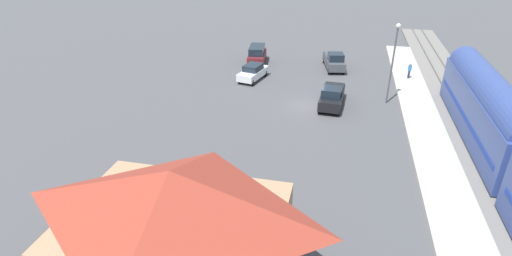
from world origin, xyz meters
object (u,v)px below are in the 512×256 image
Objects in this scene: pickup_black at (332,96)px; pickup_charcoal at (334,60)px; suv_maroon at (257,54)px; pedestrian_on_platform at (410,70)px; light_pole_near_platform at (394,54)px; sedan_white at (253,72)px; station_building at (175,224)px.

pickup_black is 11.39m from pickup_charcoal.
suv_maroon is 15.02m from pickup_black.
pedestrian_on_platform is 0.22× the size of light_pole_near_platform.
station_building is at bearing 95.94° from sedan_white.
pickup_black is at bearing 48.54° from pedestrian_on_platform.
light_pole_near_platform is (-11.20, -24.46, 1.68)m from station_building.
light_pole_near_platform reaches higher than pickup_black.
station_building is 34.17m from suv_maroon.
sedan_white is 10.40m from pickup_charcoal.
pedestrian_on_platform is at bearing -111.21° from light_pole_near_platform.
pedestrian_on_platform is at bearing -113.86° from station_building.
pickup_charcoal is 11.61m from light_pole_near_platform.
station_building reaches higher than sedan_white.
pedestrian_on_platform is 0.31× the size of pickup_black.
suv_maroon is 9.45m from pickup_charcoal.
pickup_black is at bearing 20.35° from light_pole_near_platform.
pedestrian_on_platform is at bearing -168.46° from sedan_white.
pickup_charcoal is (0.37, -11.38, 0.00)m from pickup_black.
pickup_charcoal reaches higher than sedan_white.
light_pole_near_platform is (-14.12, 3.59, 3.94)m from sedan_white.
sedan_white is at bearing 34.44° from pickup_charcoal.
station_building is at bearing 65.40° from light_pole_near_platform.
suv_maroon is 0.93× the size of pickup_black.
pickup_black is 0.72× the size of light_pole_near_platform.
pedestrian_on_platform is 8.33m from light_pole_near_platform.
pedestrian_on_platform is 17.20m from sedan_white.
station_building is 6.21× the size of pedestrian_on_platform.
pickup_black is at bearing -104.96° from station_building.
sedan_white is 0.63× the size of light_pole_near_platform.
sedan_white is (2.92, -28.05, -2.26)m from station_building.
pickup_charcoal is (-5.65, -33.92, -2.12)m from station_building.
pedestrian_on_platform is 0.30× the size of pickup_charcoal.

